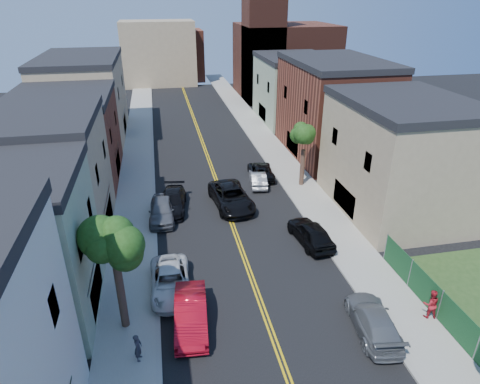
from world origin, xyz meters
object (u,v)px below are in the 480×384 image
black_car_left (173,201)px  dark_car_right_far (261,171)px  grey_car_right (373,320)px  pedestrian_right (431,304)px  black_car_right (311,233)px  grey_car_left (162,210)px  black_suv_lane (231,197)px  pedestrian_left (138,347)px  red_sedan (191,314)px  silver_car_right (258,179)px  white_pickup (171,281)px

black_car_left → dark_car_right_far: black_car_left is taller
grey_car_right → pedestrian_right: 3.62m
black_car_left → pedestrian_right: (13.65, -16.24, 0.28)m
black_car_right → grey_car_left: bearing=-34.9°
dark_car_right_far → black_suv_lane: (-4.04, -5.64, 0.20)m
pedestrian_left → grey_car_right: bearing=-79.9°
red_sedan → black_car_left: 14.10m
black_car_right → black_suv_lane: bearing=-62.2°
silver_car_right → pedestrian_left: size_ratio=2.63×
pedestrian_right → white_pickup: bearing=-7.2°
black_car_left → dark_car_right_far: (9.08, 5.28, -0.09)m
grey_car_left → pedestrian_right: size_ratio=2.74×
black_car_left → black_car_right: bearing=-29.1°
silver_car_right → black_car_right: bearing=105.0°
black_car_left → pedestrian_left: pedestrian_left is taller
silver_car_right → grey_car_left: bearing=35.4°
red_sedan → black_suv_lane: (4.77, 13.74, 0.06)m
grey_car_right → dark_car_right_far: size_ratio=1.03×
black_car_left → black_car_right: size_ratio=1.08×
grey_car_right → black_car_right: size_ratio=1.02×
white_pickup → pedestrian_right: 15.33m
dark_car_right_far → red_sedan: bearing=71.2°
red_sedan → white_pickup: red_sedan is taller
black_car_left → silver_car_right: black_car_left is taller
silver_car_right → white_pickup: bearing=65.0°
pedestrian_left → dark_car_right_far: bearing=-16.8°
grey_car_left → pedestrian_right: bearing=-42.5°
dark_car_right_far → black_car_right: bearing=98.9°
white_pickup → grey_car_left: size_ratio=1.06×
white_pickup → pedestrian_left: size_ratio=3.36×
grey_car_right → dark_car_right_far: bearing=-79.6°
white_pickup → black_suv_lane: size_ratio=0.83×
grey_car_right → black_car_left: bearing=-50.8°
black_suv_lane → pedestrian_right: bearing=-67.3°
white_pickup → pedestrian_right: bearing=-20.4°
white_pickup → grey_car_right: size_ratio=1.04×
grey_car_left → black_car_right: 12.21m
black_car_left → pedestrian_left: (-2.55, -16.12, 0.16)m
white_pickup → pedestrian_left: (-1.85, -5.27, 0.20)m
grey_car_right → grey_car_left: bearing=-45.9°
black_suv_lane → silver_car_right: bearing=43.4°
red_sedan → black_car_right: black_car_right is taller
red_sedan → white_pickup: bearing=111.1°
pedestrian_left → pedestrian_right: (16.20, -0.12, 0.12)m
grey_car_left → black_car_right: grey_car_left is taller
red_sedan → grey_car_left: grey_car_left is taller
dark_car_right_far → pedestrian_left: pedestrian_left is taller
black_car_left → black_suv_lane: black_suv_lane is taller
grey_car_right → black_suv_lane: bearing=-64.9°
red_sedan → pedestrian_left: pedestrian_left is taller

